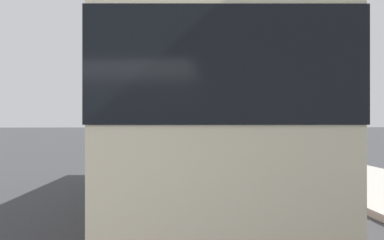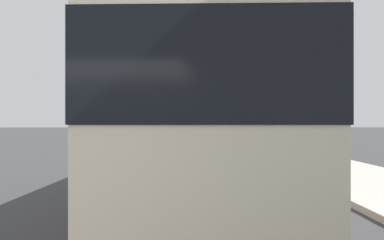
% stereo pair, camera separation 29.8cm
% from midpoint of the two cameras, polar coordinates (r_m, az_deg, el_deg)
% --- Properties ---
extents(sidewalk_curb, '(110.00, 3.60, 0.14)m').
position_cam_midpoint_polar(sidewalk_curb, '(12.82, 21.75, -7.68)').
color(sidewalk_curb, '#B2ADA3').
rests_on(sidewalk_curb, ground).
extents(lane_divider_line, '(110.00, 0.16, 0.01)m').
position_cam_midpoint_polar(lane_divider_line, '(11.69, -9.74, -8.75)').
color(lane_divider_line, silver).
rests_on(lane_divider_line, ground).
extents(coach_bus, '(10.21, 3.18, 3.18)m').
position_cam_midpoint_polar(coach_bus, '(9.04, 0.93, 0.38)').
color(coach_bus, beige).
rests_on(coach_bus, ground).
extents(car_ahead_same_lane, '(4.67, 1.91, 1.46)m').
position_cam_midpoint_polar(car_ahead_same_lane, '(35.11, -8.15, -1.81)').
color(car_ahead_same_lane, red).
rests_on(car_ahead_same_lane, ground).
extents(car_far_distant, '(4.12, 2.04, 1.47)m').
position_cam_midpoint_polar(car_far_distant, '(30.52, -1.66, -2.07)').
color(car_far_distant, red).
rests_on(car_far_distant, ground).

